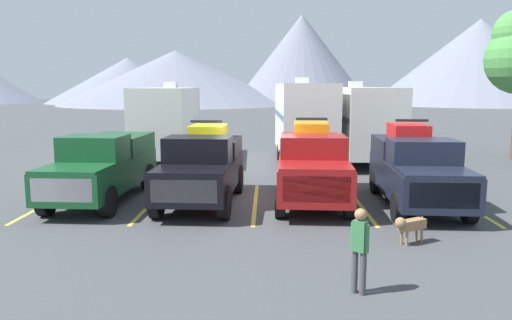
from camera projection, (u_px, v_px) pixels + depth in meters
ground_plane at (256, 200)px, 16.14m from camera, size 240.00×240.00×0.00m
pickup_truck_a at (104, 165)px, 16.01m from camera, size 2.28×5.79×2.13m
pickup_truck_b at (203, 165)px, 15.59m from camera, size 2.36×5.31×2.52m
pickup_truck_c at (312, 164)px, 15.81m from camera, size 2.38×5.70×2.58m
pickup_truck_d at (416, 167)px, 15.33m from camera, size 2.35×5.51×2.57m
lot_stripe_a at (51, 202)px, 15.87m from camera, size 0.12×5.50×0.01m
lot_stripe_b at (153, 202)px, 15.80m from camera, size 0.12×5.50×0.01m
lot_stripe_c at (255, 203)px, 15.73m from camera, size 0.12×5.50×0.01m
lot_stripe_d at (359, 203)px, 15.66m from camera, size 0.12×5.50×0.01m
lot_stripe_e at (463, 204)px, 15.59m from camera, size 0.12×5.50×0.01m
camper_trailer_a at (168, 120)px, 24.06m from camera, size 2.58×8.34×3.81m
camper_trailer_b at (304, 118)px, 23.65m from camera, size 2.57×8.29×4.02m
camper_trailer_c at (360, 119)px, 24.15m from camera, size 2.71×9.23×3.83m
person_a at (360, 245)px, 8.73m from camera, size 0.30×0.27×1.53m
dog at (409, 225)px, 11.56m from camera, size 0.85×0.60×0.67m
mountain_ridge at (320, 68)px, 98.71m from camera, size 154.94×48.42×17.81m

